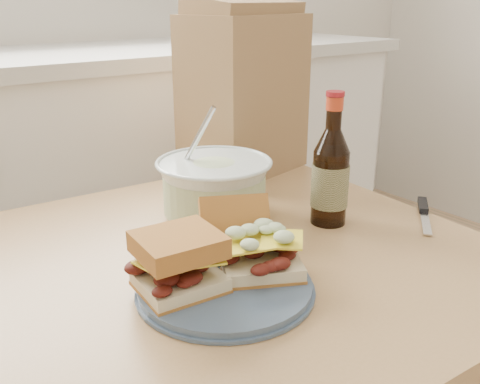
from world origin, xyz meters
TOP-DOWN VIEW (x-y plane):
  - cabinet_run at (-0.00, 1.70)m, footprint 2.50×0.64m
  - dining_table at (-0.00, 0.75)m, footprint 0.88×0.88m
  - plate at (-0.10, 0.65)m, footprint 0.25×0.25m
  - sandwich_left at (-0.17, 0.67)m, footprint 0.12×0.11m
  - sandwich_right at (-0.04, 0.67)m, footprint 0.15×0.20m
  - coleslaw_bowl at (0.05, 0.89)m, footprint 0.22×0.22m
  - beer_bottle at (0.20, 0.74)m, footprint 0.07×0.07m
  - knife at (0.39, 0.65)m, footprint 0.15×0.12m
  - paper_bag at (0.28, 1.10)m, footprint 0.31×0.24m

SIDE VIEW (x-z plane):
  - cabinet_run at x=0.00m, z-range 0.00..0.94m
  - dining_table at x=0.00m, z-range 0.24..0.92m
  - knife at x=0.39m, z-range 0.68..0.69m
  - plate at x=-0.10m, z-range 0.68..0.70m
  - sandwich_right at x=-0.04m, z-range 0.68..0.78m
  - coleslaw_bowl at x=0.05m, z-range 0.63..0.85m
  - sandwich_left at x=-0.17m, z-range 0.70..0.78m
  - beer_bottle at x=0.20m, z-range 0.65..0.90m
  - paper_bag at x=0.28m, z-range 0.68..1.05m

